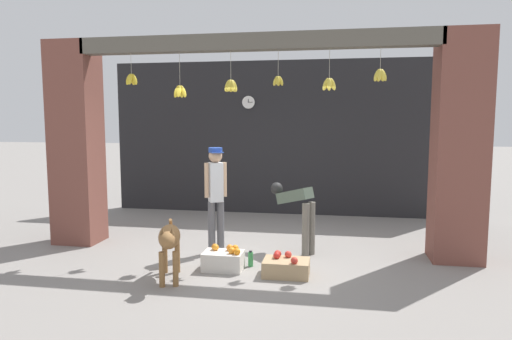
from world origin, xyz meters
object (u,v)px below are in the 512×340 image
at_px(shopkeeper, 216,192).
at_px(fruit_crate_oranges, 224,260).
at_px(dog, 169,240).
at_px(fruit_crate_apples, 286,267).
at_px(wall_clock, 248,102).
at_px(water_bottle, 251,259).
at_px(worker_stooping, 297,208).

relative_size(shopkeeper, fruit_crate_oranges, 3.02).
height_order(dog, fruit_crate_apples, dog).
xyz_separation_m(fruit_crate_oranges, wall_clock, (-0.37, 3.79, 2.26)).
relative_size(dog, fruit_crate_oranges, 1.82).
xyz_separation_m(shopkeeper, fruit_crate_oranges, (0.30, -0.77, -0.81)).
height_order(shopkeeper, fruit_crate_oranges, shopkeeper).
bearing_deg(wall_clock, fruit_crate_apples, -72.33).
xyz_separation_m(fruit_crate_oranges, water_bottle, (0.34, 0.20, -0.04)).
bearing_deg(water_bottle, wall_clock, 101.20).
height_order(shopkeeper, wall_clock, wall_clock).
distance_m(dog, water_bottle, 1.23).
bearing_deg(shopkeeper, water_bottle, 109.08).
bearing_deg(dog, shopkeeper, 151.16).
bearing_deg(worker_stooping, fruit_crate_apples, -148.24).
distance_m(worker_stooping, wall_clock, 3.52).
xyz_separation_m(dog, water_bottle, (0.91, 0.72, -0.42)).
bearing_deg(dog, fruit_crate_oranges, 115.31).
distance_m(water_bottle, wall_clock, 4.32).
height_order(dog, wall_clock, wall_clock).
xyz_separation_m(fruit_crate_apples, wall_clock, (-1.24, 3.88, 2.28)).
height_order(dog, water_bottle, dog).
relative_size(fruit_crate_oranges, water_bottle, 2.41).
relative_size(dog, worker_stooping, 0.93).
xyz_separation_m(shopkeeper, water_bottle, (0.64, -0.57, -0.84)).
distance_m(dog, worker_stooping, 2.13).
bearing_deg(shopkeeper, fruit_crate_oranges, 82.23).
distance_m(fruit_crate_oranges, water_bottle, 0.39).
height_order(worker_stooping, wall_clock, wall_clock).
bearing_deg(fruit_crate_apples, water_bottle, 151.51).
bearing_deg(fruit_crate_oranges, fruit_crate_apples, -5.63).
bearing_deg(fruit_crate_oranges, water_bottle, 30.69).
bearing_deg(dog, wall_clock, 160.24).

